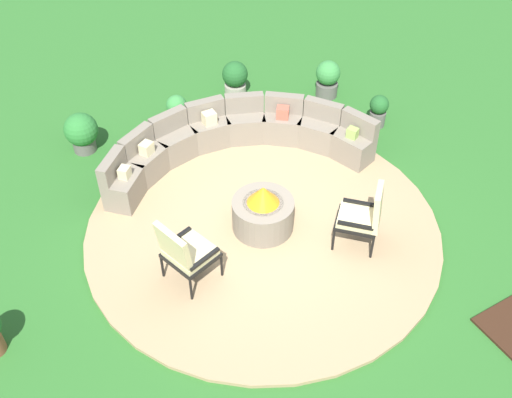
# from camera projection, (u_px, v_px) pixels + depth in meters

# --- Properties ---
(ground_plane) EXTENTS (24.00, 24.00, 0.00)m
(ground_plane) POSITION_uv_depth(u_px,v_px,m) (263.00, 229.00, 8.86)
(ground_plane) COLOR #2D6B28
(patio_circle) EXTENTS (5.20, 5.20, 0.06)m
(patio_circle) POSITION_uv_depth(u_px,v_px,m) (263.00, 228.00, 8.84)
(patio_circle) COLOR tan
(patio_circle) RESTS_ON ground_plane
(fire_pit) EXTENTS (0.90, 0.90, 0.77)m
(fire_pit) POSITION_uv_depth(u_px,v_px,m) (263.00, 212.00, 8.62)
(fire_pit) COLOR gray
(fire_pit) RESTS_ON patio_circle
(curved_stone_bench) EXTENTS (4.31, 2.17, 0.80)m
(curved_stone_bench) POSITION_uv_depth(u_px,v_px,m) (233.00, 140.00, 9.84)
(curved_stone_bench) COLOR gray
(curved_stone_bench) RESTS_ON patio_circle
(lounge_chair_front_left) EXTENTS (0.77, 0.75, 1.07)m
(lounge_chair_front_left) POSITION_uv_depth(u_px,v_px,m) (185.00, 252.00, 7.71)
(lounge_chair_front_left) COLOR black
(lounge_chair_front_left) RESTS_ON patio_circle
(lounge_chair_front_right) EXTENTS (0.78, 0.79, 1.04)m
(lounge_chair_front_right) POSITION_uv_depth(u_px,v_px,m) (364.00, 215.00, 8.22)
(lounge_chair_front_right) COLOR black
(lounge_chair_front_right) RESTS_ON patio_circle
(potted_plant_0) EXTENTS (0.46, 0.46, 0.72)m
(potted_plant_0) POSITION_uv_depth(u_px,v_px,m) (328.00, 78.00, 11.27)
(potted_plant_0) COLOR #605B56
(potted_plant_0) RESTS_ON ground_plane
(potted_plant_2) EXTENTS (0.34, 0.34, 0.61)m
(potted_plant_2) POSITION_uv_depth(u_px,v_px,m) (378.00, 110.00, 10.59)
(potted_plant_2) COLOR #605B56
(potted_plant_2) RESTS_ON ground_plane
(potted_plant_3) EXTENTS (0.37, 0.37, 0.63)m
(potted_plant_3) POSITION_uv_depth(u_px,v_px,m) (177.00, 110.00, 10.54)
(potted_plant_3) COLOR brown
(potted_plant_3) RESTS_ON ground_plane
(potted_plant_4) EXTENTS (0.57, 0.57, 0.71)m
(potted_plant_4) POSITION_uv_depth(u_px,v_px,m) (82.00, 132.00, 10.01)
(potted_plant_4) COLOR #605B56
(potted_plant_4) RESTS_ON ground_plane
(potted_plant_5) EXTENTS (0.49, 0.49, 0.70)m
(potted_plant_5) POSITION_uv_depth(u_px,v_px,m) (235.00, 78.00, 11.28)
(potted_plant_5) COLOR #A89E8E
(potted_plant_5) RESTS_ON ground_plane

